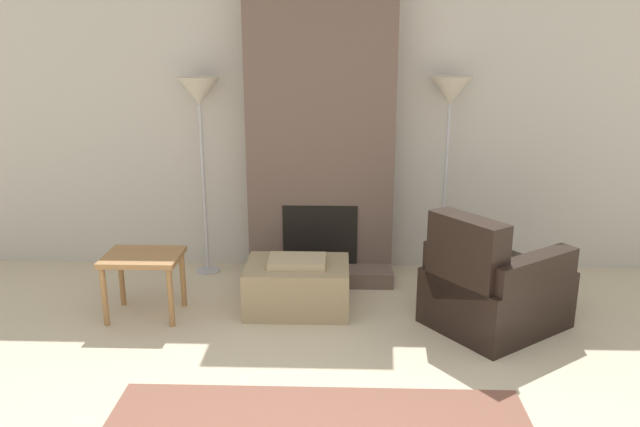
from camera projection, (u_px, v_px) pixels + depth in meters
wall_back at (321, 130)px, 5.72m from camera, size 7.88×0.06×2.60m
fireplace at (321, 141)px, 5.54m from camera, size 1.30×0.61×2.60m
ottoman at (297, 286)px, 5.01m from camera, size 0.82×0.59×0.43m
armchair at (491, 291)px, 4.68m from camera, size 1.19×1.16×0.91m
side_table at (143, 265)px, 4.84m from camera, size 0.58×0.46×0.51m
floor_lamp_left at (199, 100)px, 5.44m from camera, size 0.37×0.37×1.79m
floor_lamp_right at (450, 100)px, 5.37m from camera, size 0.37×0.37×1.80m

